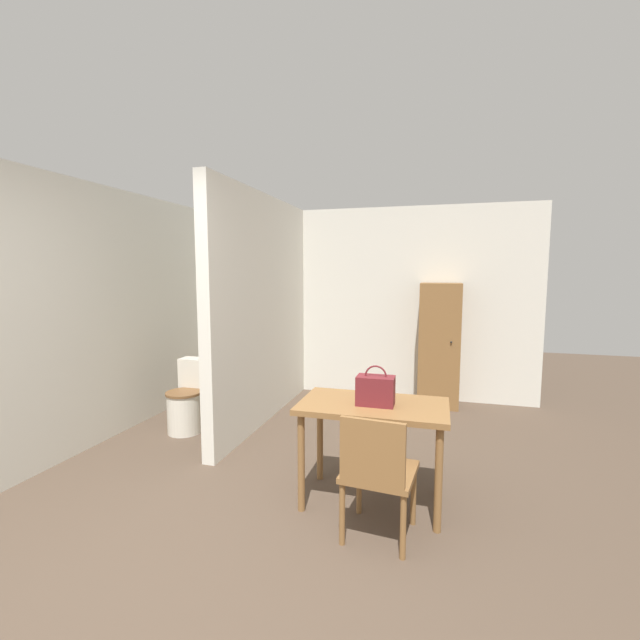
{
  "coord_description": "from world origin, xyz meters",
  "views": [
    {
      "loc": [
        1.22,
        -1.69,
        1.66
      ],
      "look_at": [
        0.22,
        1.85,
        1.25
      ],
      "focal_mm": 24.0,
      "sensor_mm": 36.0,
      "label": 1
    }
  ],
  "objects_px": {
    "dining_table": "(373,417)",
    "toilet": "(188,401)",
    "wooden_cabinet": "(439,345)",
    "wooden_chair": "(377,471)",
    "handbag": "(375,390)"
  },
  "relations": [
    {
      "from": "dining_table",
      "to": "toilet",
      "type": "bearing_deg",
      "value": 156.78
    },
    {
      "from": "dining_table",
      "to": "wooden_cabinet",
      "type": "bearing_deg",
      "value": 79.93
    },
    {
      "from": "wooden_chair",
      "to": "wooden_cabinet",
      "type": "distance_m",
      "value": 2.96
    },
    {
      "from": "wooden_chair",
      "to": "toilet",
      "type": "xyz_separation_m",
      "value": [
        -2.19,
        1.33,
        -0.14
      ]
    },
    {
      "from": "toilet",
      "to": "wooden_chair",
      "type": "bearing_deg",
      "value": -31.32
    },
    {
      "from": "toilet",
      "to": "dining_table",
      "type": "bearing_deg",
      "value": -23.22
    },
    {
      "from": "handbag",
      "to": "wooden_cabinet",
      "type": "bearing_deg",
      "value": 80.48
    },
    {
      "from": "toilet",
      "to": "handbag",
      "type": "bearing_deg",
      "value": -23.74
    },
    {
      "from": "wooden_chair",
      "to": "handbag",
      "type": "xyz_separation_m",
      "value": [
        -0.08,
        0.4,
        0.39
      ]
    },
    {
      "from": "dining_table",
      "to": "toilet",
      "type": "height_order",
      "value": "dining_table"
    },
    {
      "from": "handbag",
      "to": "wooden_cabinet",
      "type": "distance_m",
      "value": 2.56
    },
    {
      "from": "wooden_cabinet",
      "to": "wooden_chair",
      "type": "bearing_deg",
      "value": -96.79
    },
    {
      "from": "dining_table",
      "to": "wooden_chair",
      "type": "relative_size",
      "value": 1.27
    },
    {
      "from": "wooden_cabinet",
      "to": "handbag",
      "type": "bearing_deg",
      "value": -99.52
    },
    {
      "from": "handbag",
      "to": "wooden_cabinet",
      "type": "relative_size",
      "value": 0.18
    }
  ]
}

